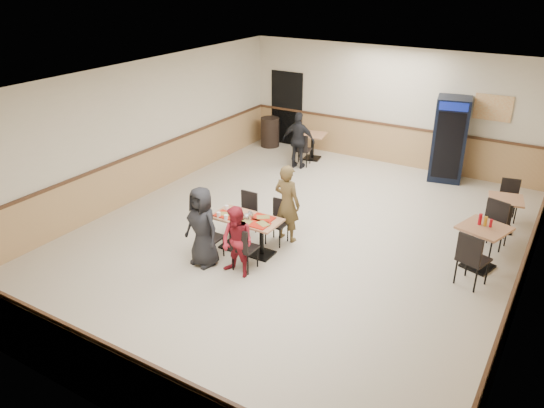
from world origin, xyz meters
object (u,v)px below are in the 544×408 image
Objects in this scene: back_table at (313,142)px; diner_woman_left at (202,227)px; main_table at (247,229)px; lone_diner at (299,141)px; pepsi_cooler at (449,139)px; diner_man_opposite at (287,203)px; trash_bin at (270,132)px; side_table_far at (504,209)px; diner_woman_right at (237,242)px; side_table_near at (482,241)px.

diner_woman_left is at bearing -81.41° from back_table.
main_table is 0.87× the size of lone_diner.
back_table is at bearing 175.08° from pepsi_cooler.
trash_bin is at bearing -50.04° from diner_man_opposite.
side_table_far is at bearing 52.83° from diner_woman_left.
trash_bin reaches higher than side_table_far.
pepsi_cooler is (1.84, 6.27, 0.39)m from diner_woman_right.
main_table is 0.85m from diner_woman_right.
pepsi_cooler is at bearing 127.74° from side_table_far.
lone_diner is at bearing 106.00° from main_table.
diner_woman_left is 1.58× the size of side_table_near.
main_table is at bearing 118.38° from diner_woman_right.
diner_woman_right is 4.19m from side_table_near.
lone_diner is 5.25m from side_table_far.
diner_woman_right is 5.34m from lone_diner.
pepsi_cooler reaches higher than main_table.
diner_woman_left is 4.81m from side_table_near.
back_table is (-1.29, 5.12, 0.01)m from main_table.
side_table_far is at bearing 40.14° from main_table.
side_table_far is (3.46, 2.55, -0.30)m from diner_man_opposite.
diner_woman_right is 1.37× the size of side_table_near.
diner_man_opposite reaches higher than diner_woman_right.
trash_bin is at bearing 120.34° from diner_woman_left.
diner_woman_left is 1.74m from diner_man_opposite.
main_table is 4.10m from side_table_near.
trash_bin is at bearing 162.24° from side_table_far.
trash_bin is (-1.55, 1.14, -0.31)m from lone_diner.
side_table_near is 0.45× the size of pepsi_cooler.
diner_woman_right is 1.64× the size of back_table.
side_table_far is at bearing -19.24° from back_table.
side_table_near is at bearing 39.94° from diner_woman_right.
side_table_far is at bearing -17.76° from trash_bin.
diner_woman_left is (-0.40, -0.77, 0.27)m from main_table.
trash_bin is (-2.84, 5.47, -0.03)m from main_table.
trash_bin is (-3.17, 6.23, -0.21)m from diner_woman_right.
pepsi_cooler reaches higher than diner_man_opposite.
lone_diner is at bearing 168.95° from side_table_far.
side_table_near is (5.06, -2.72, -0.21)m from lone_diner.
diner_man_opposite is at bearing -166.08° from side_table_near.
diner_man_opposite is 1.03× the size of lone_diner.
pepsi_cooler is 5.04m from trash_bin.
main_table is 0.84× the size of diner_man_opposite.
main_table is at bearing -75.87° from back_table.
side_table_near is 7.66m from trash_bin.
diner_woman_right reaches higher than back_table.
diner_woman_right is (0.32, -0.76, 0.17)m from main_table.
diner_woman_right is at bearing 9.53° from diner_woman_left.
diner_man_opposite is at bearing -55.38° from trash_bin.
main_table is at bearing -122.85° from pepsi_cooler.
main_table is 6.16m from trash_bin.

